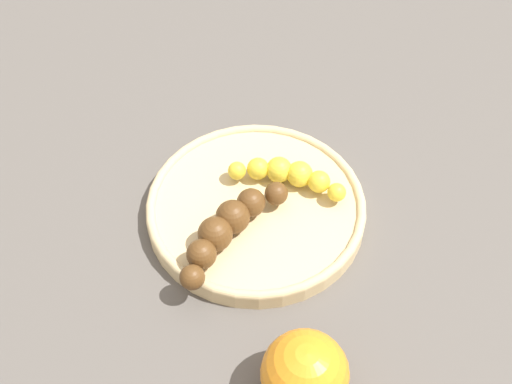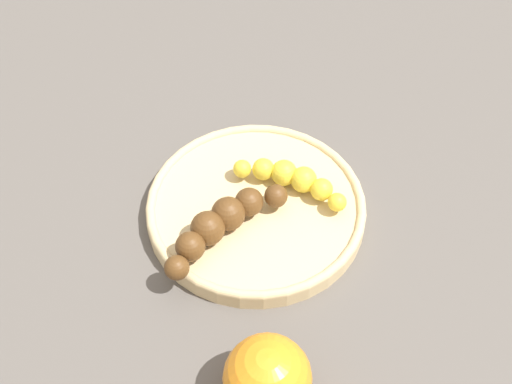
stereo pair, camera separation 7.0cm
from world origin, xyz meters
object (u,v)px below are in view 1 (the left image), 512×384
at_px(banana_overripe, 227,228).
at_px(orange_fruit, 305,374).
at_px(fruit_bowl, 256,207).
at_px(banana_yellow, 288,175).

relative_size(banana_overripe, orange_fruit, 1.95).
distance_m(fruit_bowl, banana_overripe, 0.06).
distance_m(fruit_bowl, banana_yellow, 0.05).
distance_m(banana_overripe, banana_yellow, 0.10).
bearing_deg(fruit_bowl, banana_overripe, 168.83).
xyz_separation_m(banana_overripe, banana_yellow, (0.09, -0.03, -0.00)).
bearing_deg(banana_yellow, fruit_bowl, 145.02).
bearing_deg(banana_yellow, banana_overripe, 155.13).
distance_m(banana_overripe, orange_fruit, 0.17).
bearing_deg(orange_fruit, banana_overripe, 45.47).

